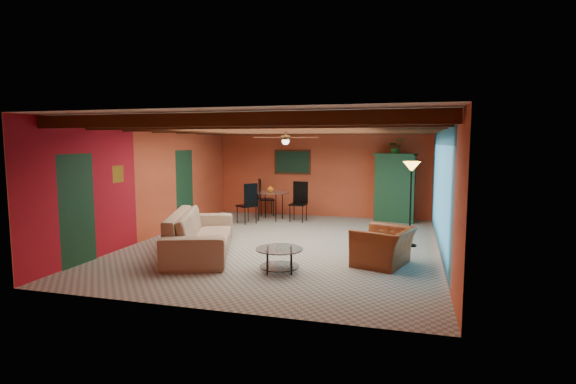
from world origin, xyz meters
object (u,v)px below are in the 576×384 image
(coffee_table, at_px, (279,260))
(dining_table, at_px, (270,200))
(armchair, at_px, (384,247))
(vase, at_px, (270,178))
(sofa, at_px, (201,232))
(armoire, at_px, (394,188))
(floor_lamp, at_px, (411,204))
(potted_plant, at_px, (396,147))

(coffee_table, relative_size, dining_table, 0.37)
(armchair, xyz_separation_m, dining_table, (-3.47, 4.01, 0.23))
(vase, bearing_deg, sofa, -92.60)
(sofa, height_order, coffee_table, sofa)
(sofa, bearing_deg, vase, -22.37)
(dining_table, height_order, armoire, armoire)
(armoire, height_order, floor_lamp, armoire)
(armoire, bearing_deg, sofa, -116.39)
(coffee_table, xyz_separation_m, vase, (-1.74, 4.92, 1.03))
(coffee_table, xyz_separation_m, dining_table, (-1.74, 4.92, 0.36))
(sofa, height_order, potted_plant, potted_plant)
(dining_table, height_order, vase, vase)
(coffee_table, height_order, potted_plant, potted_plant)
(coffee_table, distance_m, vase, 5.32)
(sofa, xyz_separation_m, armoire, (3.66, 4.89, 0.52))
(armoire, bearing_deg, floor_lamp, -71.35)
(vase, bearing_deg, dining_table, 0.00)
(floor_lamp, bearing_deg, sofa, -156.55)
(sofa, relative_size, dining_table, 1.32)
(potted_plant, bearing_deg, dining_table, -166.88)
(armchair, xyz_separation_m, armoire, (0.01, 4.82, 0.59))
(armchair, relative_size, potted_plant, 2.27)
(dining_table, xyz_separation_m, armoire, (3.48, 0.81, 0.37))
(sofa, xyz_separation_m, armchair, (3.65, 0.07, -0.08))
(sofa, relative_size, coffee_table, 3.53)
(armchair, bearing_deg, sofa, -71.05)
(sofa, bearing_deg, armoire, -56.58)
(coffee_table, distance_m, floor_lamp, 3.49)
(sofa, xyz_separation_m, potted_plant, (3.66, 4.89, 1.69))
(vase, bearing_deg, armoire, 13.12)
(armoire, xyz_separation_m, vase, (-3.48, -0.81, 0.30))
(coffee_table, bearing_deg, potted_plant, 73.12)
(armoire, relative_size, vase, 9.90)
(dining_table, relative_size, potted_plant, 4.68)
(armchair, height_order, potted_plant, potted_plant)
(armchair, relative_size, dining_table, 0.49)
(coffee_table, distance_m, armoire, 6.03)
(armchair, distance_m, floor_lamp, 1.87)
(sofa, height_order, floor_lamp, floor_lamp)
(dining_table, xyz_separation_m, potted_plant, (3.48, 0.81, 1.55))
(coffee_table, bearing_deg, sofa, 156.43)
(armchair, xyz_separation_m, coffee_table, (-1.73, -0.91, -0.14))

